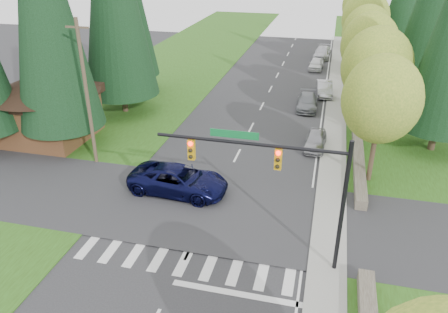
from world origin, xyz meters
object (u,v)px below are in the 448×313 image
at_px(suv_navy, 179,180).
at_px(parked_car_a, 315,140).
at_px(parked_car_b, 307,102).
at_px(parked_car_c, 324,89).
at_px(parked_car_e, 322,52).
at_px(parked_car_d, 316,64).

distance_m(suv_navy, parked_car_a, 11.71).
bearing_deg(suv_navy, parked_car_b, -17.40).
distance_m(parked_car_c, parked_car_e, 16.18).
xyz_separation_m(parked_car_d, parked_car_e, (0.47, 6.15, 0.05)).
distance_m(parked_car_a, parked_car_e, 29.24).
xyz_separation_m(parked_car_b, parked_car_c, (1.40, 4.41, 0.05)).
relative_size(parked_car_a, parked_car_d, 0.97).
bearing_deg(parked_car_a, parked_car_d, 95.48).
distance_m(parked_car_a, parked_car_b, 8.76).
height_order(parked_car_b, parked_car_e, parked_car_e).
bearing_deg(parked_car_e, suv_navy, -96.97).
bearing_deg(parked_car_b, parked_car_c, 69.90).
height_order(parked_car_b, parked_car_c, parked_car_c).
bearing_deg(suv_navy, parked_car_d, -8.25).
bearing_deg(parked_car_c, parked_car_d, 92.39).
relative_size(suv_navy, parked_car_e, 1.25).
relative_size(suv_navy, parked_car_a, 1.63).
xyz_separation_m(parked_car_b, parked_car_e, (0.47, 20.57, 0.06)).
xyz_separation_m(parked_car_b, parked_car_d, (0.00, 14.41, 0.01)).
height_order(suv_navy, parked_car_b, suv_navy).
relative_size(parked_car_a, parked_car_b, 0.84).
xyz_separation_m(parked_car_a, parked_car_b, (-1.28, 8.67, 0.01)).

